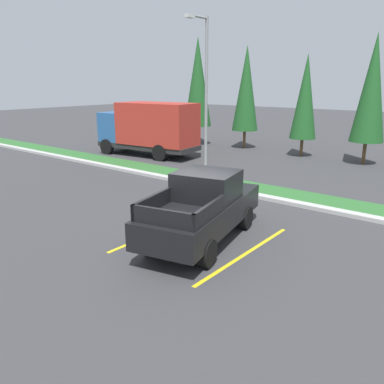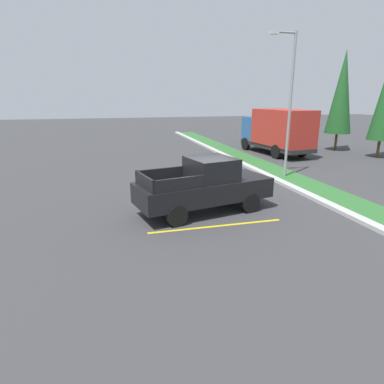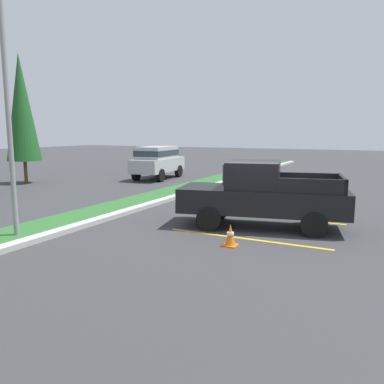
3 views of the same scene
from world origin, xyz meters
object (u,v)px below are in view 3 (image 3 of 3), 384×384
object	(u,v)px
cypress_tree_rightmost	(21,108)
traffic_cone	(230,236)
street_light	(10,85)
pickup_truck_main	(261,195)
suv_distant	(158,160)

from	to	relation	value
cypress_tree_rightmost	traffic_cone	xyz separation A→B (m)	(-6.54, -15.59, -4.13)
street_light	traffic_cone	xyz separation A→B (m)	(1.93, -5.74, -3.99)
traffic_cone	pickup_truck_main	bearing A→B (deg)	-2.08
street_light	traffic_cone	world-z (taller)	street_light
cypress_tree_rightmost	traffic_cone	distance (m)	17.40
suv_distant	traffic_cone	world-z (taller)	suv_distant
pickup_truck_main	suv_distant	distance (m)	13.67
street_light	traffic_cone	distance (m)	7.25
street_light	suv_distant	bearing A→B (deg)	15.94
suv_distant	street_light	size ratio (longest dim) A/B	0.64
pickup_truck_main	street_light	world-z (taller)	street_light
pickup_truck_main	cypress_tree_rightmost	xyz separation A→B (m)	(4.13, 15.67, 3.39)
cypress_tree_rightmost	street_light	bearing A→B (deg)	-130.71
suv_distant	cypress_tree_rightmost	distance (m)	8.60
street_light	traffic_cone	size ratio (longest dim) A/B	12.40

